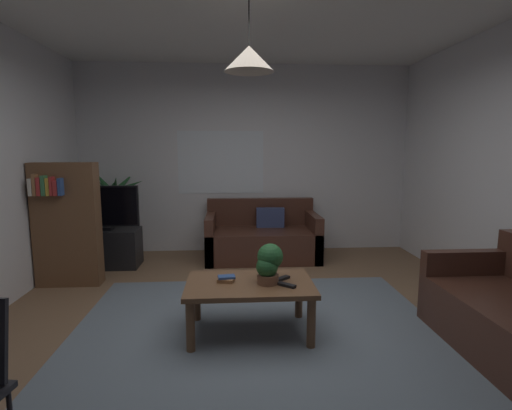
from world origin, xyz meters
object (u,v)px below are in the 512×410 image
coffee_table (250,290)px  potted_plant_on_table (269,263)px  book_on_table_0 (226,280)px  bookshelf_corner (66,223)px  couch_under_window (262,239)px  potted_palm_corner (114,215)px  remote_on_table_0 (282,279)px  remote_on_table_1 (286,285)px  book_on_table_1 (227,277)px  tv (102,207)px  tv_stand (105,248)px  pendant_lamp (249,59)px

coffee_table → potted_plant_on_table: potted_plant_on_table is taller
book_on_table_0 → bookshelf_corner: bookshelf_corner is taller
couch_under_window → potted_palm_corner: potted_palm_corner is taller
remote_on_table_0 → potted_plant_on_table: bearing=78.2°
coffee_table → book_on_table_0: book_on_table_0 is taller
book_on_table_0 → remote_on_table_0: (0.47, 0.01, -0.00)m
coffee_table → remote_on_table_0: remote_on_table_0 is taller
remote_on_table_1 → coffee_table: bearing=-71.4°
book_on_table_1 → tv: (-1.63, 1.94, 0.31)m
couch_under_window → tv_stand: (-2.11, -0.27, -0.02)m
book_on_table_0 → book_on_table_1: bearing=-43.6°
couch_under_window → coffee_table: bearing=-97.3°
book_on_table_1 → couch_under_window: bearing=77.9°
remote_on_table_0 → remote_on_table_1: bearing=146.1°
tv → bookshelf_corner: bearing=-105.9°
couch_under_window → remote_on_table_1: couch_under_window is taller
potted_plant_on_table → tv: size_ratio=0.35×
remote_on_table_1 → potted_plant_on_table: (-0.13, 0.09, 0.16)m
tv → pendant_lamp: pendant_lamp is taller
couch_under_window → book_on_table_0: (-0.48, -2.23, 0.19)m
remote_on_table_0 → potted_palm_corner: 3.24m
potted_plant_on_table → tv_stand: bearing=134.5°
remote_on_table_1 → potted_palm_corner: potted_palm_corner is taller
remote_on_table_0 → pendant_lamp: 1.80m
book_on_table_0 → bookshelf_corner: bearing=144.6°
book_on_table_1 → pendant_lamp: (0.19, -0.03, 1.75)m
coffee_table → tv_stand: size_ratio=1.17×
tv_stand → book_on_table_1: bearing=-50.4°
book_on_table_1 → tv: bearing=129.9°
couch_under_window → tv_stand: 2.12m
couch_under_window → book_on_table_0: size_ratio=11.64×
remote_on_table_1 → potted_palm_corner: 3.38m
remote_on_table_1 → potted_plant_on_table: potted_plant_on_table is taller
coffee_table → pendant_lamp: size_ratio=1.68×
coffee_table → tv: bearing=132.7°
book_on_table_1 → remote_on_table_0: book_on_table_1 is taller
remote_on_table_0 → potted_plant_on_table: size_ratio=0.49×
couch_under_window → potted_palm_corner: size_ratio=1.23×
book_on_table_1 → potted_palm_corner: potted_palm_corner is taller
remote_on_table_0 → tv: tv is taller
potted_plant_on_table → pendant_lamp: (-0.16, 0.02, 1.62)m
couch_under_window → tv: (-2.11, -0.29, 0.52)m
couch_under_window → remote_on_table_0: bearing=-90.3°
book_on_table_1 → bookshelf_corner: bookshelf_corner is taller
coffee_table → remote_on_table_1: remote_on_table_1 is taller
potted_palm_corner → bookshelf_corner: (-0.17, -1.19, 0.12)m
pendant_lamp → bookshelf_corner: bearing=146.7°
remote_on_table_1 → pendant_lamp: (-0.29, 0.12, 1.78)m
potted_plant_on_table → potted_palm_corner: (-1.99, 2.52, -0.02)m
potted_palm_corner → tv_stand: bearing=-88.5°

